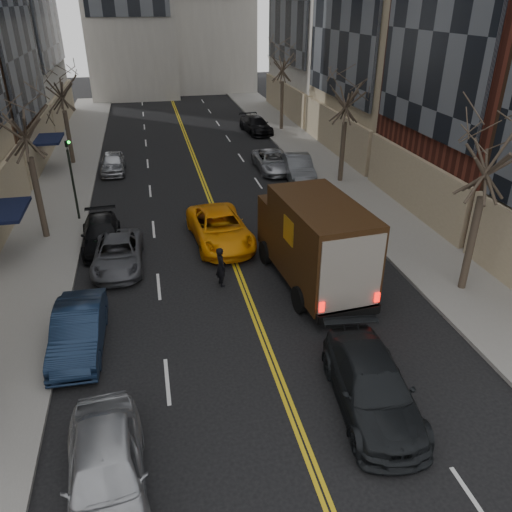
{
  "coord_description": "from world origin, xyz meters",
  "views": [
    {
      "loc": [
        -3.37,
        -4.55,
        10.82
      ],
      "look_at": [
        0.2,
        11.7,
        2.2
      ],
      "focal_mm": 35.0,
      "sensor_mm": 36.0,
      "label": 1
    }
  ],
  "objects_px": {
    "ups_truck": "(314,242)",
    "observer_sedan": "(372,386)",
    "taxi": "(220,228)",
    "pedestrian": "(221,267)"
  },
  "relations": [
    {
      "from": "ups_truck",
      "to": "observer_sedan",
      "type": "distance_m",
      "value": 7.4
    },
    {
      "from": "ups_truck",
      "to": "pedestrian",
      "type": "xyz_separation_m",
      "value": [
        -3.78,
        0.65,
        -1.07
      ]
    },
    {
      "from": "taxi",
      "to": "pedestrian",
      "type": "relative_size",
      "value": 3.2
    },
    {
      "from": "ups_truck",
      "to": "observer_sedan",
      "type": "bearing_deg",
      "value": -99.28
    },
    {
      "from": "ups_truck",
      "to": "taxi",
      "type": "relative_size",
      "value": 1.29
    },
    {
      "from": "ups_truck",
      "to": "pedestrian",
      "type": "distance_m",
      "value": 3.98
    },
    {
      "from": "ups_truck",
      "to": "taxi",
      "type": "xyz_separation_m",
      "value": [
        -3.19,
        4.76,
        -1.16
      ]
    },
    {
      "from": "pedestrian",
      "to": "taxi",
      "type": "bearing_deg",
      "value": -19.64
    },
    {
      "from": "observer_sedan",
      "to": "pedestrian",
      "type": "bearing_deg",
      "value": 118.25
    },
    {
      "from": "observer_sedan",
      "to": "taxi",
      "type": "xyz_separation_m",
      "value": [
        -2.64,
        12.04,
        0.02
      ]
    }
  ]
}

